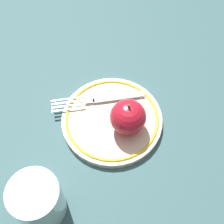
# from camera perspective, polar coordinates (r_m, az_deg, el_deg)

# --- Properties ---
(ground_plane) EXTENTS (2.00, 2.00, 0.00)m
(ground_plane) POSITION_cam_1_polar(r_m,az_deg,el_deg) (0.59, 1.17, -2.78)
(ground_plane) COLOR #37585C
(plate) EXTENTS (0.19, 0.19, 0.02)m
(plate) POSITION_cam_1_polar(r_m,az_deg,el_deg) (0.59, 0.00, -1.39)
(plate) COLOR beige
(plate) RESTS_ON ground_plane
(apple_red_whole) EXTENTS (0.06, 0.06, 0.07)m
(apple_red_whole) POSITION_cam_1_polar(r_m,az_deg,el_deg) (0.55, 2.94, -0.96)
(apple_red_whole) COLOR red
(apple_red_whole) RESTS_ON plate
(fork) EXTENTS (0.18, 0.05, 0.00)m
(fork) POSITION_cam_1_polar(r_m,az_deg,el_deg) (0.60, -1.86, 2.27)
(fork) COLOR silver
(fork) RESTS_ON plate
(drinking_glass) EXTENTS (0.08, 0.08, 0.09)m
(drinking_glass) POSITION_cam_1_polar(r_m,az_deg,el_deg) (0.51, -13.40, -15.48)
(drinking_glass) COLOR silver
(drinking_glass) RESTS_ON ground_plane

